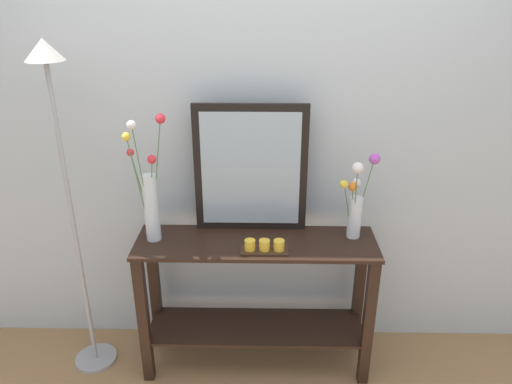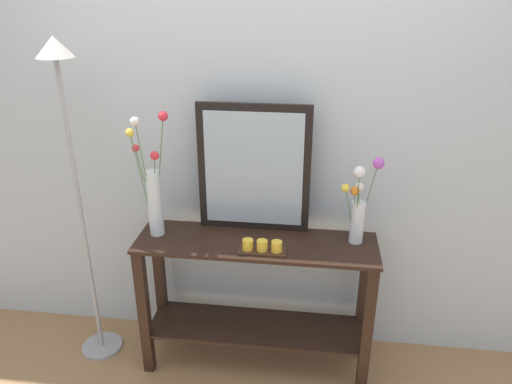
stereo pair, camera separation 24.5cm
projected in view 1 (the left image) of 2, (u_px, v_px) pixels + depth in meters
ground_plane at (256, 361)px, 2.90m from camera, size 7.00×6.00×0.02m
wall_back at (257, 128)px, 2.63m from camera, size 6.40×0.08×2.70m
console_table at (256, 291)px, 2.69m from camera, size 1.29×0.37×0.81m
mirror_leaning at (251, 169)px, 2.57m from camera, size 0.60×0.03×0.71m
tall_vase_left at (150, 197)px, 2.49m from camera, size 0.22×0.12×0.69m
vase_right at (356, 202)px, 2.53m from camera, size 0.21×0.14×0.47m
candle_tray at (264, 247)px, 2.46m from camera, size 0.24×0.09×0.07m
floor_lamp at (63, 164)px, 2.40m from camera, size 0.24×0.24×1.85m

